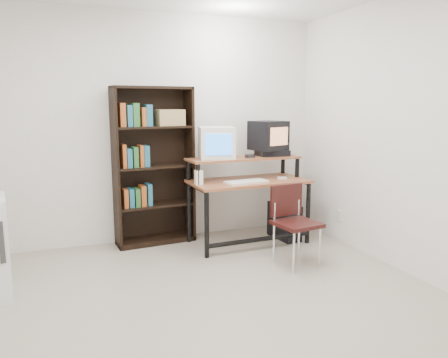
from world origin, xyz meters
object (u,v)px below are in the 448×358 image
object	(u,v)px
computer_desk	(248,183)
bookshelf	(153,164)
crt_monitor	(217,143)
crt_tv	(268,135)
school_chair	(293,216)
pc_tower	(284,221)

from	to	relation	value
computer_desk	bookshelf	distance (m)	1.10
crt_monitor	bookshelf	size ratio (longest dim) A/B	0.26
crt_monitor	crt_tv	size ratio (longest dim) A/B	1.02
crt_monitor	school_chair	world-z (taller)	crt_monitor
crt_tv	school_chair	bearing A→B (deg)	-118.12
computer_desk	bookshelf	xyz separation A→B (m)	(-1.00, 0.38, 0.21)
crt_monitor	crt_tv	world-z (taller)	crt_tv
crt_tv	school_chair	distance (m)	1.21
computer_desk	crt_tv	size ratio (longest dim) A/B	3.01
computer_desk	crt_monitor	distance (m)	0.57
school_chair	bookshelf	world-z (taller)	bookshelf
computer_desk	school_chair	size ratio (longest dim) A/B	1.70
school_chair	pc_tower	bearing A→B (deg)	58.36
crt_monitor	school_chair	size ratio (longest dim) A/B	0.58
school_chair	crt_tv	bearing A→B (deg)	70.49
crt_tv	pc_tower	xyz separation A→B (m)	(0.14, -0.18, -1.01)
school_chair	bookshelf	size ratio (longest dim) A/B	0.45
computer_desk	crt_tv	world-z (taller)	crt_tv
crt_tv	crt_monitor	bearing A→B (deg)	163.65
crt_tv	computer_desk	bearing A→B (deg)	-172.37
crt_tv	bookshelf	world-z (taller)	bookshelf
school_chair	bookshelf	bearing A→B (deg)	126.07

